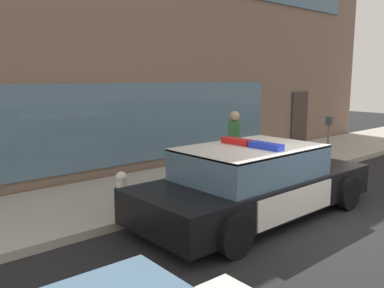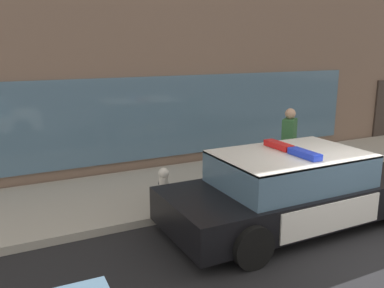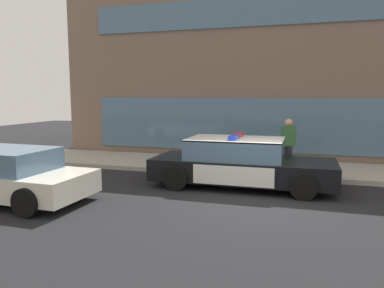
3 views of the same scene
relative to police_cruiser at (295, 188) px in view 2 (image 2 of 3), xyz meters
name	(u,v)px [view 2 (image 2 of 3)]	position (x,y,z in m)	size (l,w,h in m)	color
ground	(383,247)	(0.70, -1.43, -0.68)	(48.00, 48.00, 0.00)	black
sidewalk	(246,176)	(0.70, 2.58, -0.61)	(48.00, 3.01, 0.15)	#A39E93
storefront_building	(162,27)	(1.54, 9.88, 3.29)	(19.91, 11.59, 7.94)	#7A6051
police_cruiser	(295,188)	(0.00, 0.00, 0.00)	(5.09, 2.17, 1.49)	black
fire_hydrant	(164,186)	(-1.90, 1.70, -0.18)	(0.34, 0.39, 0.73)	silver
pedestrian_on_sidewalk	(289,145)	(1.23, 1.69, 0.33)	(0.48, 0.45, 1.71)	#23232D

